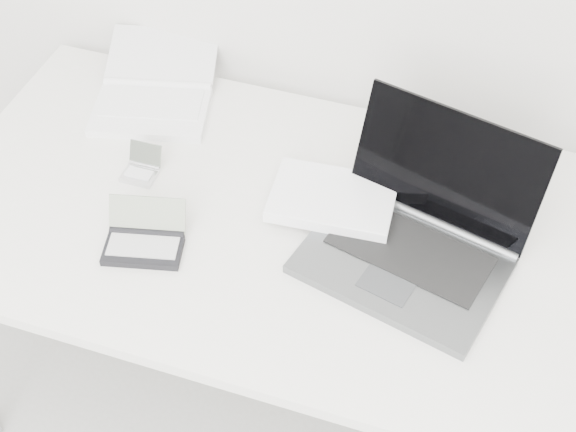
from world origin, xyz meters
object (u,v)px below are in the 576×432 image
(desk, at_px, (307,240))
(laptop_large, at_px, (392,226))
(palmtop_charcoal, at_px, (144,241))
(netbook_open_white, at_px, (154,94))

(desk, bearing_deg, laptop_large, 5.17)
(palmtop_charcoal, bearing_deg, desk, 14.79)
(palmtop_charcoal, bearing_deg, laptop_large, 7.08)
(laptop_large, bearing_deg, netbook_open_white, 172.44)
(laptop_large, bearing_deg, palmtop_charcoal, -145.76)
(laptop_large, height_order, netbook_open_white, laptop_large)
(laptop_large, height_order, palmtop_charcoal, laptop_large)
(desk, xyz_separation_m, netbook_open_white, (-0.47, 0.27, 0.07))
(netbook_open_white, bearing_deg, desk, -43.29)
(desk, relative_size, palmtop_charcoal, 8.80)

